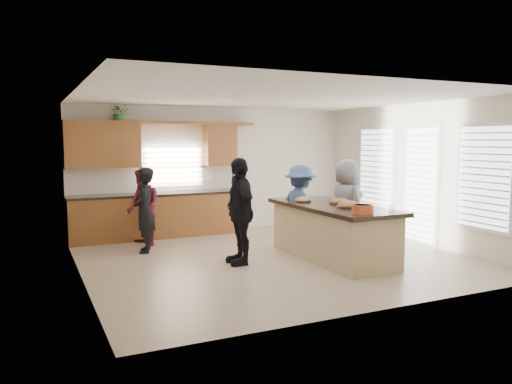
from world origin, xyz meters
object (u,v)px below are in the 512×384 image
woman_left_mid (143,207)px  woman_right_back (300,207)px  island (333,233)px  woman_left_front (240,211)px  woman_right_front (346,206)px  salad_bowl (363,209)px  woman_left_back (145,210)px

woman_left_mid → woman_right_back: size_ratio=0.95×
island → woman_left_mid: woman_left_mid is taller
woman_right_back → woman_left_front: bearing=101.2°
woman_left_mid → woman_right_front: bearing=48.6°
salad_bowl → woman_right_back: woman_right_back is taller
woman_left_back → woman_left_front: (1.24, -1.54, 0.11)m
woman_left_front → woman_right_back: size_ratio=1.12×
woman_right_back → woman_left_back: bearing=60.9°
island → woman_left_front: size_ratio=1.52×
woman_right_back → woman_right_front: bearing=-140.1°
island → woman_left_mid: 3.70m
woman_left_mid → woman_left_front: bearing=19.6°
woman_left_front → woman_right_back: woman_left_front is taller
island → woman_left_mid: bearing=137.8°
woman_right_front → woman_left_mid: bearing=56.9°
island → woman_right_front: bearing=34.1°
woman_left_back → woman_left_front: bearing=52.3°
salad_bowl → woman_left_front: size_ratio=0.19×
woman_left_mid → woman_left_front: (1.15, -2.07, 0.13)m
salad_bowl → woman_left_front: bearing=135.6°
woman_left_back → woman_left_mid: bearing=-176.2°
woman_left_mid → woman_left_front: 2.37m
woman_left_mid → woman_right_back: 3.04m
woman_right_back → island: bearing=177.0°
woman_left_back → woman_right_front: size_ratio=0.91×
salad_bowl → woman_right_back: size_ratio=0.21×
woman_left_back → woman_right_front: 3.72m
woman_left_back → woman_right_back: woman_right_back is taller
woman_right_back → woman_right_front: 0.86m
island → salad_bowl: bearing=-99.3°
island → salad_bowl: size_ratio=8.23×
salad_bowl → woman_left_back: woman_left_back is taller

